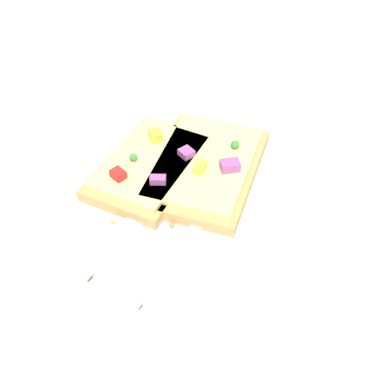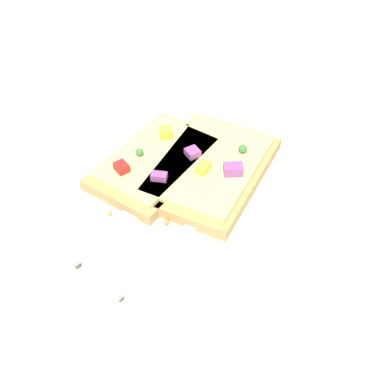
{
  "view_description": "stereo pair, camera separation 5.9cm",
  "coord_description": "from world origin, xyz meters",
  "px_view_note": "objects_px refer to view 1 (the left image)",
  "views": [
    {
      "loc": [
        0.05,
        0.42,
        0.44
      ],
      "look_at": [
        0.0,
        0.0,
        0.02
      ],
      "focal_mm": 50.0,
      "sensor_mm": 36.0,
      "label": 1
    },
    {
      "loc": [
        -0.01,
        0.42,
        0.44
      ],
      "look_at": [
        0.0,
        0.0,
        0.02
      ],
      "focal_mm": 50.0,
      "sensor_mm": 36.0,
      "label": 2
    }
  ],
  "objects_px": {
    "pizza_slice_main": "(204,168)",
    "fork": "(201,221)",
    "plate": "(192,202)",
    "pizza_slice_corner": "(150,166)",
    "knife": "(133,223)"
  },
  "relations": [
    {
      "from": "fork",
      "to": "pizza_slice_main",
      "type": "xyz_separation_m",
      "value": [
        -0.01,
        -0.08,
        0.01
      ]
    },
    {
      "from": "pizza_slice_main",
      "to": "plate",
      "type": "bearing_deg",
      "value": 178.57
    },
    {
      "from": "pizza_slice_main",
      "to": "pizza_slice_corner",
      "type": "xyz_separation_m",
      "value": [
        0.06,
        -0.01,
        0.0
      ]
    },
    {
      "from": "pizza_slice_corner",
      "to": "pizza_slice_main",
      "type": "bearing_deg",
      "value": -66.64
    },
    {
      "from": "plate",
      "to": "knife",
      "type": "relative_size",
      "value": 1.79
    },
    {
      "from": "plate",
      "to": "fork",
      "type": "height_order",
      "value": "fork"
    },
    {
      "from": "pizza_slice_main",
      "to": "pizza_slice_corner",
      "type": "height_order",
      "value": "same"
    },
    {
      "from": "plate",
      "to": "fork",
      "type": "xyz_separation_m",
      "value": [
        -0.01,
        0.04,
        0.01
      ]
    },
    {
      "from": "fork",
      "to": "pizza_slice_corner",
      "type": "distance_m",
      "value": 0.1
    },
    {
      "from": "plate",
      "to": "knife",
      "type": "distance_m",
      "value": 0.07
    },
    {
      "from": "pizza_slice_main",
      "to": "fork",
      "type": "bearing_deg",
      "value": -164.84
    },
    {
      "from": "pizza_slice_main",
      "to": "knife",
      "type": "bearing_deg",
      "value": 153.61
    },
    {
      "from": "fork",
      "to": "pizza_slice_corner",
      "type": "relative_size",
      "value": 1.0
    },
    {
      "from": "fork",
      "to": "pizza_slice_main",
      "type": "relative_size",
      "value": 0.9
    },
    {
      "from": "fork",
      "to": "pizza_slice_corner",
      "type": "height_order",
      "value": "pizza_slice_corner"
    }
  ]
}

